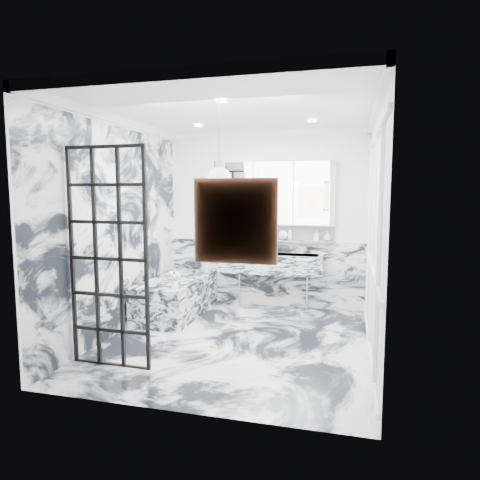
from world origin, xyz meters
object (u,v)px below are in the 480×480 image
(crittall_door, at_px, (108,259))
(trough_sink, at_px, (271,263))
(mirror_cabinet, at_px, (274,193))
(bathtub, at_px, (177,296))

(crittall_door, height_order, trough_sink, crittall_door)
(crittall_door, height_order, mirror_cabinet, mirror_cabinet)
(trough_sink, relative_size, bathtub, 0.97)
(mirror_cabinet, bearing_deg, bathtub, -147.94)
(crittall_door, height_order, bathtub, crittall_door)
(crittall_door, bearing_deg, bathtub, 93.53)
(mirror_cabinet, bearing_deg, trough_sink, -90.00)
(crittall_door, xyz_separation_m, bathtub, (-0.07, 1.96, -0.87))
(trough_sink, height_order, mirror_cabinet, mirror_cabinet)
(trough_sink, xyz_separation_m, bathtub, (-1.33, -0.66, -0.45))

